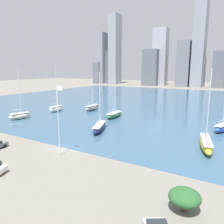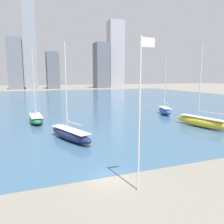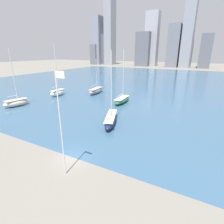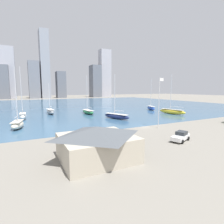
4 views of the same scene
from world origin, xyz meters
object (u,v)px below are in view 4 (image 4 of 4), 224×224
object	(u,v)px
parked_pickup_white	(181,136)
parked_sedan_gray	(124,135)
sailboat_cream	(17,124)
sailboat_gray	(50,111)
sailboat_navy	(116,116)
sailboat_white	(23,116)
sailboat_green	(88,112)
flag_pole	(159,101)
sailboat_yellow	(172,111)
sailboat_blue	(151,108)
boat_shed	(97,143)

from	to	relation	value
parked_pickup_white	parked_sedan_gray	world-z (taller)	parked_pickup_white
sailboat_cream	parked_sedan_gray	distance (m)	26.68
sailboat_gray	sailboat_navy	xyz separation A→B (m)	(17.41, -21.20, -0.10)
sailboat_white	sailboat_navy	distance (m)	29.59
sailboat_green	parked_pickup_white	size ratio (longest dim) A/B	2.91
sailboat_white	parked_sedan_gray	bearing A→B (deg)	-61.58
parked_sedan_gray	flag_pole	bearing A→B (deg)	8.31
sailboat_cream	sailboat_yellow	world-z (taller)	sailboat_yellow
flag_pole	sailboat_navy	distance (m)	17.66
sailboat_blue	sailboat_gray	distance (m)	43.83
sailboat_cream	sailboat_gray	distance (m)	25.09
parked_sedan_gray	parked_pickup_white	bearing A→B (deg)	-45.06
sailboat_yellow	sailboat_green	size ratio (longest dim) A/B	1.03
boat_shed	sailboat_blue	world-z (taller)	sailboat_blue
boat_shed	sailboat_navy	size ratio (longest dim) A/B	0.67
boat_shed	sailboat_blue	distance (m)	60.56
sailboat_navy	sailboat_green	size ratio (longest dim) A/B	0.97
boat_shed	sailboat_gray	distance (m)	48.78
sailboat_navy	sailboat_yellow	xyz separation A→B (m)	(24.27, -0.04, 0.11)
sailboat_blue	sailboat_white	xyz separation A→B (m)	(-52.71, -1.85, 0.15)
sailboat_white	sailboat_yellow	size ratio (longest dim) A/B	1.09
sailboat_green	parked_sedan_gray	distance (m)	36.19
boat_shed	parked_sedan_gray	xyz separation A→B (m)	(8.19, 6.63, -1.49)
sailboat_white	parked_pickup_white	distance (m)	46.91
sailboat_blue	parked_pickup_white	distance (m)	49.05
sailboat_yellow	sailboat_gray	bearing A→B (deg)	140.02
sailboat_yellow	sailboat_green	world-z (taller)	sailboat_yellow
sailboat_cream	sailboat_gray	xyz separation A→B (m)	(10.59, 22.75, -0.03)
sailboat_blue	sailboat_yellow	size ratio (longest dim) A/B	0.94
sailboat_cream	sailboat_navy	bearing A→B (deg)	15.06
sailboat_white	parked_pickup_white	size ratio (longest dim) A/B	3.26
sailboat_blue	sailboat_cream	size ratio (longest dim) A/B	0.96
boat_shed	sailboat_gray	size ratio (longest dim) A/B	0.81
flag_pole	sailboat_gray	world-z (taller)	flag_pole
sailboat_green	parked_pickup_white	xyz separation A→B (m)	(3.39, -41.58, -0.01)
sailboat_gray	flag_pole	bearing A→B (deg)	-66.18
parked_pickup_white	boat_shed	bearing A→B (deg)	-107.84
sailboat_blue	sailboat_navy	xyz separation A→B (m)	(-25.87, -14.31, -0.10)
sailboat_gray	parked_pickup_white	xyz separation A→B (m)	(16.38, -47.90, -0.15)
sailboat_cream	sailboat_green	distance (m)	28.73
sailboat_yellow	sailboat_green	distance (m)	32.34
parked_pickup_white	sailboat_white	bearing A→B (deg)	-167.38
flag_pole	sailboat_yellow	size ratio (longest dim) A/B	0.81
boat_shed	parked_sedan_gray	bearing A→B (deg)	38.84
sailboat_gray	parked_sedan_gray	xyz separation A→B (m)	(7.74, -42.14, -0.25)
sailboat_gray	sailboat_blue	bearing A→B (deg)	-13.42
flag_pole	parked_sedan_gray	bearing A→B (deg)	-160.35
boat_shed	sailboat_white	world-z (taller)	sailboat_white
sailboat_navy	sailboat_green	distance (m)	15.52
sailboat_white	sailboat_green	world-z (taller)	sailboat_white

